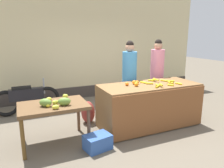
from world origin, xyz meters
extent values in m
plane|color=#665B4C|center=(0.00, 0.00, 0.00)|extent=(24.00, 24.00, 0.00)
cube|color=beige|center=(0.00, 2.74, 1.65)|extent=(7.73, 0.20, 3.31)
cube|color=#3F3833|center=(0.00, 2.63, 0.18)|extent=(7.73, 0.04, 0.36)
cube|color=brown|center=(0.45, 0.00, 0.46)|extent=(2.13, 0.88, 0.92)
cube|color=brown|center=(0.45, -0.46, 0.46)|extent=(2.13, 0.03, 0.86)
cube|color=brown|center=(-1.55, 0.00, 0.72)|extent=(1.17, 0.79, 0.06)
cylinder|color=brown|center=(-2.08, -0.34, 0.34)|extent=(0.06, 0.06, 0.69)
cylinder|color=brown|center=(-1.01, -0.34, 0.34)|extent=(0.06, 0.06, 0.69)
cylinder|color=brown|center=(-2.08, 0.34, 0.34)|extent=(0.06, 0.06, 0.69)
cylinder|color=brown|center=(-1.01, 0.34, 0.34)|extent=(0.06, 0.06, 0.69)
cylinder|color=gold|center=(0.92, -0.12, 0.93)|extent=(0.06, 0.15, 0.04)
cylinder|color=gold|center=(0.45, 0.00, 0.93)|extent=(0.15, 0.10, 0.04)
cylinder|color=yellow|center=(0.39, 0.14, 0.93)|extent=(0.10, 0.16, 0.04)
cylinder|color=gold|center=(1.01, -0.26, 0.93)|extent=(0.08, 0.15, 0.04)
cylinder|color=gold|center=(0.91, 0.11, 0.93)|extent=(0.10, 0.16, 0.04)
cylinder|color=gold|center=(0.67, 0.26, 0.93)|extent=(0.13, 0.09, 0.04)
cylinder|color=gold|center=(1.01, -0.03, 0.93)|extent=(0.14, 0.05, 0.04)
cylinder|color=gold|center=(0.77, -0.29, 0.93)|extent=(0.10, 0.12, 0.04)
cylinder|color=yellow|center=(0.70, 0.25, 0.93)|extent=(0.11, 0.12, 0.04)
cylinder|color=gold|center=(0.44, -0.30, 0.93)|extent=(0.15, 0.11, 0.04)
cylinder|color=gold|center=(0.52, -0.20, 0.93)|extent=(0.04, 0.13, 0.04)
cylinder|color=gold|center=(0.91, -0.08, 0.96)|extent=(0.12, 0.11, 0.04)
cylinder|color=gold|center=(0.72, 0.13, 0.96)|extent=(0.05, 0.13, 0.04)
cylinder|color=yellow|center=(0.72, 0.21, 0.96)|extent=(0.10, 0.15, 0.04)
cylinder|color=gold|center=(0.82, -0.18, 0.96)|extent=(0.09, 0.13, 0.04)
cylinder|color=gold|center=(0.53, -0.30, 0.96)|extent=(0.09, 0.16, 0.04)
sphere|color=orange|center=(-0.04, 0.08, 0.95)|extent=(0.07, 0.07, 0.07)
sphere|color=orange|center=(0.21, 0.10, 0.96)|extent=(0.08, 0.08, 0.08)
sphere|color=orange|center=(0.10, -0.05, 0.96)|extent=(0.09, 0.09, 0.09)
sphere|color=orange|center=(0.15, 0.13, 0.96)|extent=(0.09, 0.09, 0.09)
ellipsoid|color=yellow|center=(-1.55, -0.28, 0.78)|extent=(0.12, 0.08, 0.08)
ellipsoid|color=#D1D73E|center=(-1.27, 0.30, 0.78)|extent=(0.13, 0.11, 0.07)
ellipsoid|color=yellow|center=(-1.65, -0.13, 0.78)|extent=(0.09, 0.10, 0.07)
ellipsoid|color=yellow|center=(-1.59, 0.21, 0.78)|extent=(0.12, 0.08, 0.07)
ellipsoid|color=#D6DC3D|center=(-1.51, -0.02, 0.79)|extent=(0.12, 0.09, 0.08)
ellipsoid|color=olive|center=(-1.38, -0.15, 0.82)|extent=(0.25, 0.19, 0.14)
ellipsoid|color=olive|center=(-1.68, -0.08, 0.82)|extent=(0.26, 0.24, 0.14)
cylinder|color=#33333D|center=(0.34, 0.69, 0.35)|extent=(0.29, 0.29, 0.70)
cylinder|color=#3F8CCC|center=(0.34, 0.69, 1.13)|extent=(0.34, 0.34, 0.85)
sphere|color=tan|center=(0.34, 0.69, 1.65)|extent=(0.21, 0.21, 0.21)
sphere|color=black|center=(0.34, 0.69, 1.72)|extent=(0.18, 0.18, 0.18)
cylinder|color=#33333D|center=(1.19, 0.77, 0.35)|extent=(0.29, 0.29, 0.71)
cylinder|color=pink|center=(1.19, 0.77, 1.14)|extent=(0.34, 0.34, 0.87)
sphere|color=tan|center=(1.19, 0.77, 1.67)|extent=(0.21, 0.21, 0.21)
sphere|color=black|center=(1.19, 0.77, 1.74)|extent=(0.18, 0.18, 0.18)
torus|color=black|center=(-1.45, 1.81, 0.33)|extent=(0.65, 0.09, 0.65)
torus|color=black|center=(-2.40, 1.81, 0.33)|extent=(0.65, 0.09, 0.65)
cube|color=black|center=(-1.92, 1.81, 0.51)|extent=(0.80, 0.18, 0.28)
cube|color=black|center=(-2.02, 1.81, 0.67)|extent=(0.44, 0.16, 0.08)
cylinder|color=gray|center=(-1.50, 1.81, 0.68)|extent=(0.04, 0.04, 0.40)
cube|color=#3359A5|center=(-0.91, -0.51, 0.13)|extent=(0.49, 0.40, 0.26)
ellipsoid|color=maroon|center=(-0.71, 0.65, 0.25)|extent=(0.35, 0.40, 0.50)
camera|label=1|loc=(-2.04, -3.67, 1.94)|focal=34.15mm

